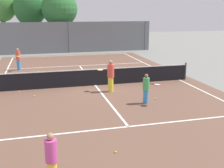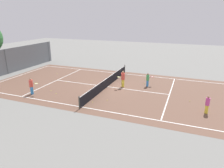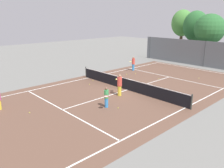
% 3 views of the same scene
% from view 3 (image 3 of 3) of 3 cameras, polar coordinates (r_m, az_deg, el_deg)
% --- Properties ---
extents(ground_plane, '(80.00, 80.00, 0.00)m').
position_cam_3_polar(ground_plane, '(19.53, 3.90, -1.49)').
color(ground_plane, slate).
extents(court_surface, '(13.00, 25.00, 0.01)m').
position_cam_3_polar(court_surface, '(19.53, 3.90, -1.48)').
color(court_surface, brown).
rests_on(court_surface, ground_plane).
extents(tennis_net, '(11.90, 0.10, 1.10)m').
position_cam_3_polar(tennis_net, '(19.38, 3.93, -0.05)').
color(tennis_net, '#333833').
rests_on(tennis_net, ground_plane).
extents(perimeter_fence, '(18.00, 0.12, 3.20)m').
position_cam_3_polar(perimeter_fence, '(30.69, 22.28, 7.01)').
color(perimeter_fence, slate).
rests_on(perimeter_fence, ground_plane).
extents(tree_0, '(3.65, 3.14, 6.93)m').
position_cam_3_polar(tree_0, '(35.85, 20.30, 13.45)').
color(tree_0, brown).
rests_on(tree_0, ground_plane).
extents(tree_1, '(3.87, 3.87, 6.47)m').
position_cam_3_polar(tree_1, '(32.50, 23.39, 12.56)').
color(tree_1, brown).
rests_on(tree_1, ground_plane).
extents(tree_2, '(3.44, 3.26, 7.18)m').
position_cam_3_polar(tree_2, '(38.81, 17.29, 14.38)').
color(tree_2, brown).
rests_on(tree_2, ground_plane).
extents(player_0, '(0.44, 0.93, 1.62)m').
position_cam_3_polar(player_0, '(26.57, 5.38, 5.19)').
color(player_0, '#388CD8').
rests_on(player_0, ground_plane).
extents(player_1, '(0.92, 0.69, 1.73)m').
position_cam_3_polar(player_1, '(17.85, 1.91, -0.20)').
color(player_1, yellow).
rests_on(player_1, ground_plane).
extents(player_3, '(0.80, 0.76, 1.44)m').
position_cam_3_polar(player_3, '(15.55, -1.43, -3.33)').
color(player_3, '#388CD8').
rests_on(player_3, ground_plane).
extents(tennis_ball_0, '(0.07, 0.07, 0.07)m').
position_cam_3_polar(tennis_ball_0, '(20.64, 10.94, -0.66)').
color(tennis_ball_0, '#CCE533').
rests_on(tennis_ball_0, ground_plane).
extents(tennis_ball_1, '(0.07, 0.07, 0.07)m').
position_cam_3_polar(tennis_ball_1, '(25.04, 5.99, 2.59)').
color(tennis_ball_1, '#CCE533').
rests_on(tennis_ball_1, ground_plane).
extents(tennis_ball_2, '(0.07, 0.07, 0.07)m').
position_cam_3_polar(tennis_ball_2, '(15.64, 1.55, -6.02)').
color(tennis_ball_2, '#CCE533').
rests_on(tennis_ball_2, ground_plane).
extents(tennis_ball_3, '(0.07, 0.07, 0.07)m').
position_cam_3_polar(tennis_ball_3, '(24.65, 3.71, 2.42)').
color(tennis_ball_3, '#CCE533').
rests_on(tennis_ball_3, ground_plane).
extents(tennis_ball_4, '(0.07, 0.07, 0.07)m').
position_cam_3_polar(tennis_ball_4, '(24.76, 21.09, 1.39)').
color(tennis_ball_4, '#CCE533').
rests_on(tennis_ball_4, ground_plane).
extents(tennis_ball_5, '(0.07, 0.07, 0.07)m').
position_cam_3_polar(tennis_ball_5, '(30.69, 9.88, 5.02)').
color(tennis_ball_5, '#CCE533').
rests_on(tennis_ball_5, ground_plane).
extents(tennis_ball_6, '(0.07, 0.07, 0.07)m').
position_cam_3_polar(tennis_ball_6, '(22.32, -4.81, 0.89)').
color(tennis_ball_6, '#CCE533').
rests_on(tennis_ball_6, ground_plane).
extents(tennis_ball_7, '(0.07, 0.07, 0.07)m').
position_cam_3_polar(tennis_ball_7, '(17.67, 14.45, -3.85)').
color(tennis_ball_7, '#CCE533').
rests_on(tennis_ball_7, ground_plane).
extents(tennis_ball_8, '(0.07, 0.07, 0.07)m').
position_cam_3_polar(tennis_ball_8, '(15.83, -20.05, -6.78)').
color(tennis_ball_8, '#CCE533').
rests_on(tennis_ball_8, ground_plane).
extents(tennis_ball_9, '(0.07, 0.07, 0.07)m').
position_cam_3_polar(tennis_ball_9, '(21.09, -5.67, -0.06)').
color(tennis_ball_9, '#CCE533').
rests_on(tennis_ball_9, ground_plane).
extents(tennis_ball_10, '(0.07, 0.07, 0.07)m').
position_cam_3_polar(tennis_ball_10, '(23.44, 11.72, 1.36)').
color(tennis_ball_10, '#CCE533').
rests_on(tennis_ball_10, ground_plane).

